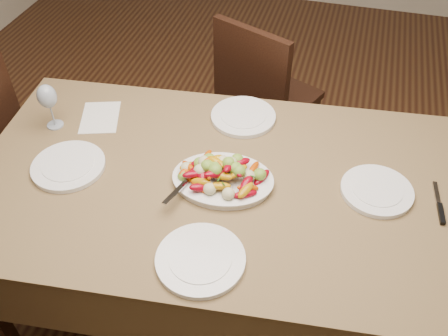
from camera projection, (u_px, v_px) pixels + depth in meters
name	position (u px, v px, depth m)	size (l,w,h in m)	color
floor	(241.00, 267.00, 2.43)	(6.00, 6.00, 0.00)	#3A2111
dining_table	(224.00, 245.00, 2.05)	(1.84, 1.04, 0.76)	brown
chair_far	(270.00, 97.00, 2.65)	(0.42, 0.42, 0.95)	black
serving_platter	(223.00, 181.00, 1.77)	(0.35, 0.26, 0.02)	white
roasted_vegetables	(223.00, 170.00, 1.73)	(0.29, 0.19, 0.09)	maroon
serving_spoon	(203.00, 179.00, 1.73)	(0.28, 0.06, 0.03)	#9EA0A8
plate_left	(68.00, 166.00, 1.83)	(0.27, 0.27, 0.02)	white
plate_right	(377.00, 191.00, 1.74)	(0.25, 0.25, 0.02)	white
plate_far	(243.00, 117.00, 2.05)	(0.27, 0.27, 0.02)	white
plate_near	(201.00, 260.00, 1.53)	(0.28, 0.28, 0.02)	white
wine_glass	(49.00, 105.00, 1.95)	(0.08, 0.08, 0.20)	#8C99A5
menu_card	(100.00, 117.00, 2.06)	(0.15, 0.21, 0.00)	silver
table_knife	(439.00, 205.00, 1.70)	(0.02, 0.20, 0.01)	#9EA0A8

